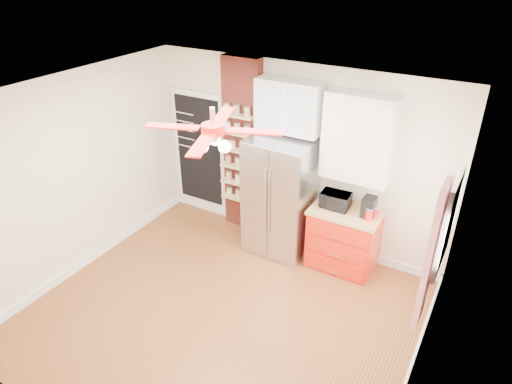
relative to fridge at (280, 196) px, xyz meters
The scene contains 21 objects.
floor 1.85m from the fridge, 88.24° to the right, with size 4.50×4.50×0.00m, color brown.
ceiling 2.45m from the fridge, 88.24° to the right, with size 4.50×4.50×0.00m, color white.
wall_back 0.60m from the fridge, 82.30° to the left, with size 4.50×0.02×2.70m, color beige.
wall_front 3.66m from the fridge, 89.21° to the right, with size 4.50×0.02×2.70m, color beige.
wall_left 2.78m from the fridge, 143.46° to the right, with size 0.02×4.00×2.70m, color beige.
wall_right 2.86m from the fridge, 35.33° to the right, with size 0.02×4.00×2.70m, color beige.
chalkboard 1.70m from the fridge, 168.59° to the left, with size 0.95×0.05×1.95m.
brick_pillar 0.97m from the fridge, 160.07° to the left, with size 0.60×0.16×2.70m, color maroon.
fridge is the anchor object (origin of this frame).
upper_glass_cabinet 1.29m from the fridge, 90.00° to the left, with size 0.90×0.35×0.70m, color white.
red_cabinet 1.06m from the fridge, ahead, with size 0.94×0.64×0.90m.
upper_shelf_unit 1.41m from the fridge, 12.78° to the left, with size 0.90×0.30×1.15m, color white.
window 2.49m from the fridge, 17.75° to the right, with size 0.04×0.75×1.05m, color white.
curtain 2.63m from the fridge, 29.86° to the right, with size 0.06×0.40×1.55m, color red.
ceiling_fan 2.25m from the fridge, 88.24° to the right, with size 1.40×1.40×0.44m.
toaster_oven 0.81m from the fridge, ahead, with size 0.39×0.26×0.22m, color black.
coffee_maker 1.27m from the fridge, ahead, with size 0.16×0.21×0.27m, color black.
canister_left 1.30m from the fridge, ahead, with size 0.10×0.10×0.15m, color red.
canister_right 1.35m from the fridge, ahead, with size 0.09×0.09×0.13m, color #B50A29.
pantry_jar_oats 1.07m from the fridge, 169.64° to the left, with size 0.09×0.09×0.12m, color #C1BC93.
pantry_jar_beans 0.90m from the fridge, 167.92° to the left, with size 0.09×0.09×0.12m, color olive.
Camera 1 is at (2.49, -3.47, 4.03)m, focal length 32.00 mm.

